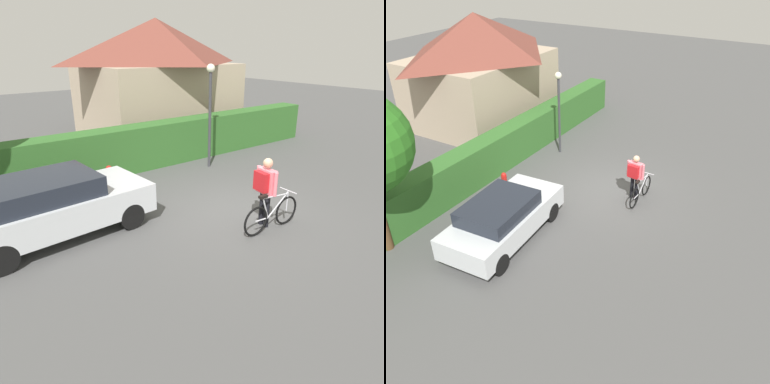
{
  "view_description": "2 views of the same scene",
  "coord_description": "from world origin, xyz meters",
  "views": [
    {
      "loc": [
        -6.19,
        -6.07,
        4.1
      ],
      "look_at": [
        -1.36,
        0.22,
        0.86
      ],
      "focal_mm": 33.88,
      "sensor_mm": 36.0,
      "label": 1
    },
    {
      "loc": [
        -11.89,
        -5.41,
        7.95
      ],
      "look_at": [
        -1.95,
        0.33,
        0.93
      ],
      "focal_mm": 38.38,
      "sensor_mm": 36.0,
      "label": 2
    }
  ],
  "objects": [
    {
      "name": "hedge_row",
      "position": [
        0.0,
        4.82,
        0.76
      ],
      "size": [
        16.08,
        0.9,
        1.53
      ],
      "primitive_type": "cube",
      "color": "#316528",
      "rests_on": "ground"
    },
    {
      "name": "house_distant",
      "position": [
        3.28,
        8.93,
        2.66
      ],
      "size": [
        6.84,
        5.27,
        5.2
      ],
      "color": "tan",
      "rests_on": "ground"
    },
    {
      "name": "street_lamp",
      "position": [
        1.93,
        3.48,
        2.33
      ],
      "size": [
        0.28,
        0.28,
        3.52
      ],
      "color": "#38383D",
      "rests_on": "ground"
    },
    {
      "name": "ground_plane",
      "position": [
        0.0,
        0.0,
        0.0
      ],
      "size": [
        60.0,
        60.0,
        0.0
      ],
      "primitive_type": "plane",
      "color": "#4C4C4C"
    },
    {
      "name": "parked_car_near",
      "position": [
        -4.15,
        1.69,
        0.77
      ],
      "size": [
        4.33,
        2.08,
        1.44
      ],
      "color": "silver",
      "rests_on": "ground"
    },
    {
      "name": "fire_hydrant",
      "position": [
        -1.97,
        3.43,
        0.41
      ],
      "size": [
        0.2,
        0.2,
        0.81
      ],
      "color": "red",
      "rests_on": "ground"
    },
    {
      "name": "bicycle",
      "position": [
        -0.03,
        -1.12,
        0.4
      ],
      "size": [
        1.76,
        0.5,
        0.97
      ],
      "color": "black",
      "rests_on": "ground"
    },
    {
      "name": "person_rider",
      "position": [
        -0.02,
        -0.85,
        1.04
      ],
      "size": [
        0.39,
        0.68,
        1.7
      ],
      "color": "black",
      "rests_on": "ground"
    }
  ]
}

